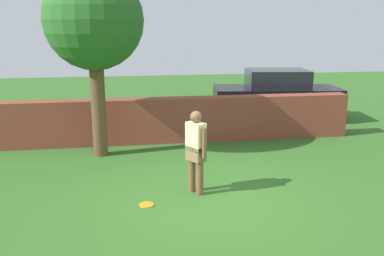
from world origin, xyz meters
TOP-DOWN VIEW (x-y plane):
  - ground_plane at (0.00, 0.00)m, footprint 40.00×40.00m
  - brick_wall at (-1.50, 4.09)m, footprint 12.56×0.50m
  - tree at (-2.18, 3.14)m, footprint 2.33×2.33m
  - person at (-0.23, 0.37)m, footprint 0.38×0.47m
  - car at (3.55, 6.33)m, footprint 4.38×2.33m
  - frisbee_orange at (-1.20, -0.07)m, footprint 0.27×0.27m

SIDE VIEW (x-z plane):
  - ground_plane at x=0.00m, z-range 0.00..0.00m
  - frisbee_orange at x=-1.20m, z-range 0.00..0.02m
  - brick_wall at x=-1.50m, z-range 0.00..1.23m
  - car at x=3.55m, z-range 0.00..1.72m
  - person at x=-0.23m, z-range 0.09..1.71m
  - tree at x=-2.18m, z-range 1.01..5.46m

